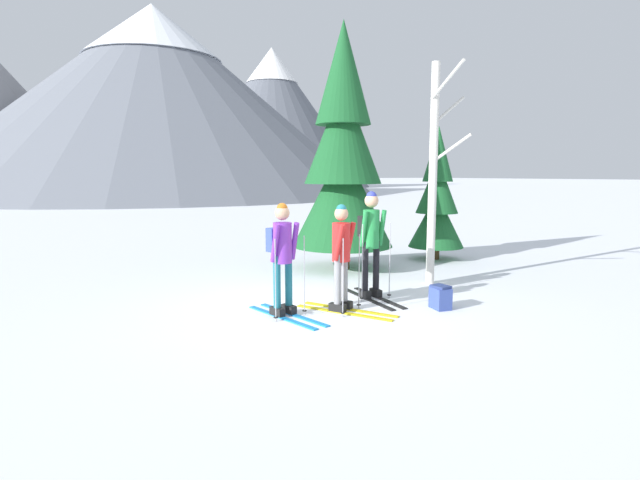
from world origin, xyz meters
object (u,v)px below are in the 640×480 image
(pine_tree_near, at_px, (343,158))
(birch_tree_tall, at_px, (434,171))
(pine_tree_mid, at_px, (437,199))
(backpack_on_snow_front, at_px, (440,297))
(skier_in_red, at_px, (342,254))
(skier_in_green, at_px, (371,237))
(skier_in_purple, at_px, (282,253))

(pine_tree_near, xyz_separation_m, birch_tree_tall, (0.60, -2.18, -0.28))
(pine_tree_mid, distance_m, backpack_on_snow_front, 4.91)
(skier_in_red, bearing_deg, backpack_on_snow_front, -27.64)
(birch_tree_tall, bearing_deg, pine_tree_mid, 43.04)
(skier_in_green, xyz_separation_m, backpack_on_snow_front, (0.50, -1.17, -0.87))
(skier_in_red, height_order, pine_tree_mid, pine_tree_mid)
(pine_tree_near, bearing_deg, skier_in_green, -114.41)
(birch_tree_tall, bearing_deg, skier_in_red, -165.30)
(pine_tree_near, xyz_separation_m, pine_tree_mid, (2.70, -0.21, -0.97))
(pine_tree_mid, bearing_deg, pine_tree_near, 175.46)
(birch_tree_tall, bearing_deg, pine_tree_near, 105.32)
(skier_in_green, height_order, birch_tree_tall, birch_tree_tall)
(backpack_on_snow_front, bearing_deg, skier_in_red, 152.36)
(skier_in_purple, height_order, pine_tree_mid, pine_tree_mid)
(skier_in_green, relative_size, birch_tree_tall, 0.44)
(skier_in_purple, bearing_deg, skier_in_green, 4.84)
(birch_tree_tall, xyz_separation_m, backpack_on_snow_front, (-1.20, -1.42, -2.00))
(birch_tree_tall, distance_m, backpack_on_snow_front, 2.73)
(skier_in_purple, relative_size, skier_in_red, 1.02)
(backpack_on_snow_front, bearing_deg, skier_in_green, 112.94)
(skier_in_green, xyz_separation_m, pine_tree_near, (1.10, 2.42, 1.42))
(skier_in_green, relative_size, backpack_on_snow_front, 4.84)
(skier_in_red, bearing_deg, skier_in_purple, 162.12)
(skier_in_purple, bearing_deg, backpack_on_snow_front, -24.03)
(pine_tree_near, distance_m, birch_tree_tall, 2.28)
(skier_in_red, xyz_separation_m, skier_in_green, (0.91, 0.44, 0.14))
(skier_in_green, relative_size, pine_tree_near, 0.34)
(backpack_on_snow_front, bearing_deg, pine_tree_mid, 45.66)
(skier_in_red, relative_size, pine_tree_mid, 0.51)
(pine_tree_near, relative_size, birch_tree_tall, 1.29)
(pine_tree_near, bearing_deg, skier_in_red, -125.03)
(skier_in_purple, bearing_deg, pine_tree_near, 41.67)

